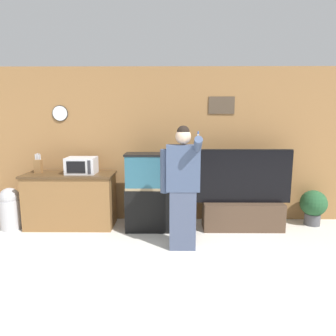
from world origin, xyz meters
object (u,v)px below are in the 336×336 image
Objects in this scene: microwave at (81,165)px; potted_plant at (313,205)px; counter_island at (71,200)px; person_standing at (182,186)px; knife_block at (38,166)px; tv_on_stand at (243,206)px; trash_bin at (10,208)px; aquarium_on_stand at (153,192)px.

potted_plant is (3.80, 0.10, -0.68)m from microwave.
person_standing is at bearing -24.97° from counter_island.
knife_block is 2.47m from person_standing.
tv_on_stand is at bearing -1.90° from counter_island.
tv_on_stand is 0.90× the size of person_standing.
trash_bin is at bearing -172.86° from counter_island.
microwave is 0.28× the size of person_standing.
aquarium_on_stand is at bearing -5.52° from counter_island.
aquarium_on_stand reaches higher than trash_bin.
tv_on_stand is (1.44, 0.04, -0.24)m from aquarium_on_stand.
knife_block reaches higher than counter_island.
potted_plant is (1.22, 0.19, -0.04)m from tv_on_stand.
aquarium_on_stand reaches higher than counter_island.
potted_plant is at bearing 0.60° from knife_block.
tv_on_stand is 1.34m from person_standing.
knife_block is at bearing 175.76° from microwave.
microwave reaches higher than potted_plant.
potted_plant is at bearing 2.50° from trash_bin.
knife_block is at bearing 177.51° from tv_on_stand.
trash_bin is at bearing 165.32° from person_standing.
person_standing reaches higher than potted_plant.
person_standing is (2.30, -0.88, -0.13)m from knife_block.
tv_on_stand reaches higher than trash_bin.
knife_block is at bearing -179.40° from potted_plant.
microwave is 0.72m from knife_block.
tv_on_stand is (2.79, -0.09, -0.07)m from counter_island.
microwave is 0.79× the size of potted_plant.
trash_bin is (-0.94, -0.12, -0.10)m from counter_island.
counter_island is 2.02m from person_standing.
microwave is 2.67m from tv_on_stand.
microwave is 0.38× the size of aquarium_on_stand.
knife_block reaches higher than potted_plant.
counter_island is at bearing 178.10° from tv_on_stand.
counter_island is 1.37m from aquarium_on_stand.
person_standing is at bearing -57.96° from aquarium_on_stand.
potted_plant is (4.01, 0.10, -0.11)m from counter_island.
counter_island is 2.79m from tv_on_stand.
person_standing is 2.87m from trash_bin.
tv_on_stand is at bearing 36.45° from person_standing.
microwave is 0.69× the size of trash_bin.
person_standing is 2.86× the size of potted_plant.
knife_block is 1.91m from aquarium_on_stand.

